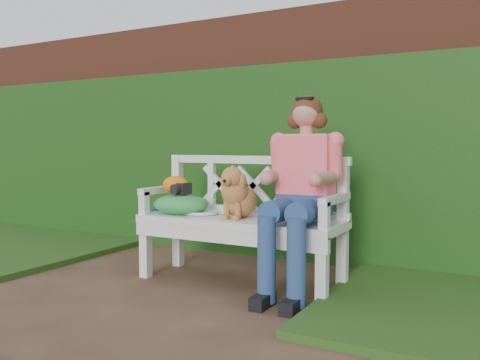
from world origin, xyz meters
The scene contains 11 objects.
ground centered at (0.00, 0.00, 0.00)m, with size 60.00×60.00×0.00m, color #42281E.
brick_wall centered at (0.00, 1.90, 1.10)m, with size 10.00×0.30×2.20m, color brown.
ivy_hedge centered at (0.00, 1.68, 0.85)m, with size 10.00×0.18×1.70m, color #214817.
grass_left centered at (-2.40, 0.90, 0.03)m, with size 2.60×2.00×0.05m, color #1B3D0F.
garden_bench centered at (0.41, 0.77, 0.24)m, with size 1.58×0.60×0.48m, color white, non-canonical shape.
seated_woman centered at (0.91, 0.75, 0.64)m, with size 0.54×0.72×1.28m, color #F75A7D, non-canonical shape.
dog centered at (0.42, 0.73, 0.67)m, with size 0.25×0.34×0.38m, color #A9702F, non-canonical shape.
tennis_racket centered at (0.02, 0.77, 0.50)m, with size 0.63×0.26×0.03m, color white, non-canonical shape.
green_bag centered at (-0.07, 0.71, 0.55)m, with size 0.44×0.34×0.15m, color #3E8733, non-canonical shape.
camera_item centered at (-0.07, 0.72, 0.67)m, with size 0.13×0.10×0.09m, color black.
baseball_glove centered at (-0.14, 0.74, 0.70)m, with size 0.21×0.16×0.13m, color orange.
Camera 1 is at (2.16, -2.43, 1.00)m, focal length 38.00 mm.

